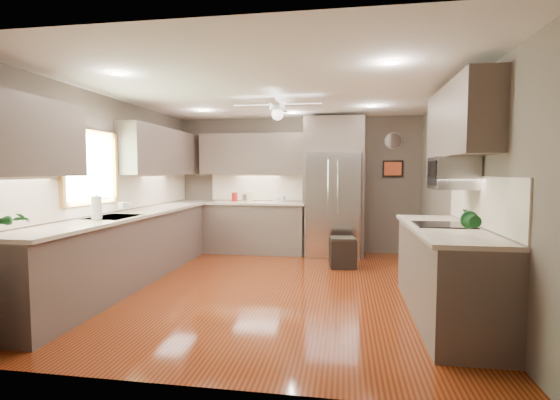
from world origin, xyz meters
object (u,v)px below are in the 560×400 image
(canister_b, at_px, (244,198))
(refrigerator, at_px, (334,189))
(canister_a, at_px, (235,197))
(microwave, at_px, (453,173))
(stool, at_px, (342,252))
(soap_bottle, at_px, (125,205))
(potted_plant_right, at_px, (470,219))
(potted_plant_left, at_px, (16,219))
(paper_towel, at_px, (96,208))
(canister_c, at_px, (249,197))
(bowl, at_px, (279,201))

(canister_b, bearing_deg, refrigerator, -1.29)
(canister_a, bearing_deg, refrigerator, -2.96)
(canister_b, relative_size, microwave, 0.25)
(canister_a, xyz_separation_m, stool, (2.02, -1.02, -0.78))
(soap_bottle, distance_m, stool, 3.28)
(stool, bearing_deg, potted_plant_right, -69.71)
(potted_plant_left, bearing_deg, paper_towel, 88.40)
(refrigerator, bearing_deg, canister_c, 176.96)
(soap_bottle, distance_m, bowl, 2.81)
(canister_a, xyz_separation_m, microwave, (3.17, -2.80, 0.46))
(paper_towel, bearing_deg, bowl, 61.38)
(refrigerator, bearing_deg, potted_plant_left, -122.81)
(canister_c, xyz_separation_m, refrigerator, (1.55, -0.08, 0.16))
(potted_plant_left, distance_m, bowl, 4.47)
(potted_plant_right, relative_size, microwave, 0.60)
(soap_bottle, bearing_deg, bowl, 50.68)
(bowl, distance_m, paper_towel, 3.44)
(canister_a, distance_m, bowl, 0.87)
(canister_b, height_order, bowl, canister_b)
(potted_plant_right, distance_m, paper_towel, 3.92)
(canister_a, bearing_deg, potted_plant_left, -100.94)
(bowl, relative_size, microwave, 0.44)
(canister_c, height_order, microwave, microwave)
(canister_b, distance_m, potted_plant_right, 4.75)
(canister_a, relative_size, microwave, 0.32)
(potted_plant_left, xyz_separation_m, bowl, (1.68, 4.14, -0.11))
(refrigerator, bearing_deg, canister_b, 178.71)
(soap_bottle, height_order, refrigerator, refrigerator)
(canister_b, xyz_separation_m, microwave, (2.97, -2.74, 0.47))
(paper_towel, bearing_deg, canister_c, 70.80)
(canister_b, relative_size, potted_plant_left, 0.50)
(bowl, xyz_separation_m, paper_towel, (-1.65, -3.02, 0.11))
(canister_a, distance_m, potted_plant_left, 4.30)
(refrigerator, bearing_deg, potted_plant_right, -72.02)
(canister_a, xyz_separation_m, refrigerator, (1.84, -0.10, 0.17))
(canister_b, height_order, refrigerator, refrigerator)
(canister_a, distance_m, refrigerator, 1.85)
(canister_c, relative_size, stool, 0.40)
(canister_a, relative_size, bowl, 0.73)
(soap_bottle, bearing_deg, paper_towel, -80.80)
(microwave, relative_size, stool, 1.17)
(soap_bottle, bearing_deg, stool, 22.81)
(potted_plant_left, relative_size, potted_plant_right, 0.82)
(canister_c, distance_m, bowl, 0.58)
(canister_a, relative_size, canister_c, 0.94)
(potted_plant_right, bearing_deg, canister_b, 127.08)
(refrigerator, relative_size, stool, 5.21)
(bowl, bearing_deg, microwave, -49.75)
(bowl, bearing_deg, canister_b, 178.35)
(microwave, bearing_deg, canister_b, 137.25)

